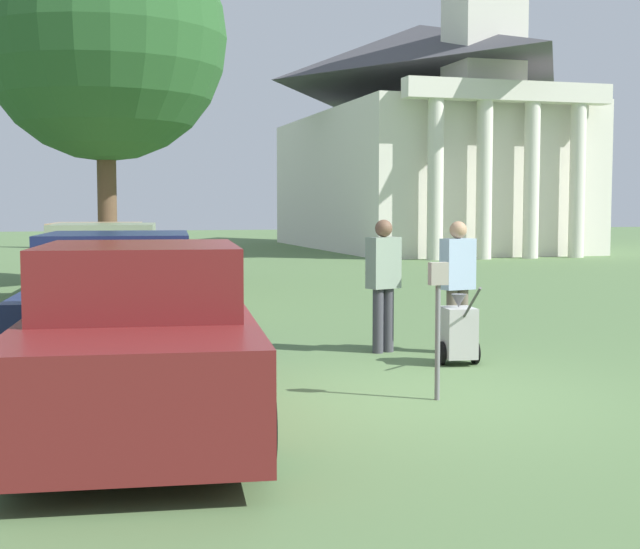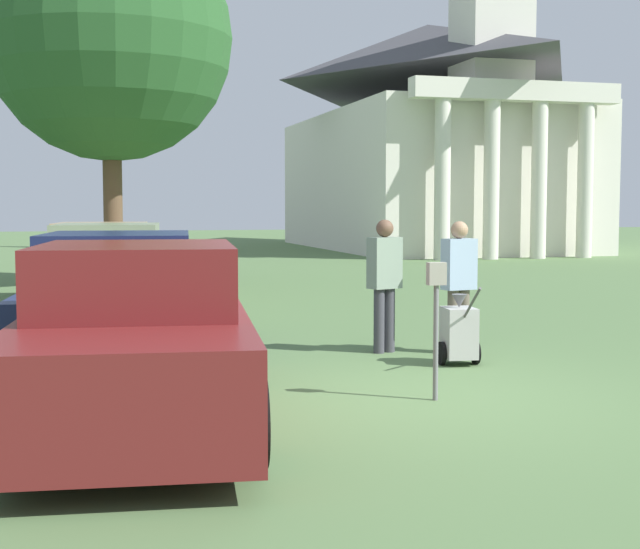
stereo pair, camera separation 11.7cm
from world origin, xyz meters
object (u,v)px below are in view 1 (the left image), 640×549
Objects in this scene: parked_car_navy at (119,302)px; person_supervisor at (458,278)px; parked_car_maroon at (142,342)px; person_worker at (383,277)px; parking_meter at (438,304)px; parked_car_sage at (106,277)px; church at (423,126)px; parked_car_tan at (98,263)px; equipment_cart at (458,332)px.

person_supervisor reaches higher than parked_car_navy.
parked_car_navy is (-0.00, 3.40, -0.01)m from parked_car_maroon.
parked_car_maroon is at bearing 23.40° from person_worker.
parked_car_maroon is 3.70× the size of parking_meter.
parked_car_maroon is 5.00m from person_supervisor.
parked_car_sage is at bearing -56.13° from person_supervisor.
person_supervisor is at bearing -2.84° from parked_car_navy.
church is (14.51, 21.70, 4.61)m from parked_car_sage.
parked_car_tan is at bearing 96.74° from parked_car_sage.
parked_car_sage is at bearing -69.34° from person_worker.
parked_car_navy is 29.54m from church.
church reaches higher than parked_car_sage.
person_worker is at bearing -59.96° from parked_car_tan.
parked_car_tan is (0.00, 7.27, 0.02)m from parked_car_navy.
person_supervisor reaches higher than parked_car_tan.
parking_meter is (2.85, -10.48, 0.21)m from parked_car_tan.
parked_car_navy reaches higher than parking_meter.
church is at bearing -132.28° from person_worker.
parked_car_sage is 6.04m from person_supervisor.
parking_meter reaches higher than equipment_cart.
church is (10.64, 26.79, 4.96)m from equipment_cart.
parking_meter is 2.85m from person_supervisor.
parked_car_navy is at bearing 131.54° from parking_meter.
parked_car_maroon is at bearing -83.25° from parked_car_tan.
parking_meter is 1.35× the size of equipment_cart.
equipment_cart is 29.25m from church.
parked_car_maroon is 4.33m from equipment_cart.
person_worker reaches higher than person_supervisor.
person_supervisor is 1.69× the size of equipment_cart.
equipment_cart is at bearing -59.39° from parked_car_tan.
church is (14.51, 18.04, 4.61)m from parked_car_tan.
church is at bearing 69.94° from parked_car_maroon.
parked_car_maroon reaches higher than equipment_cart.
parking_meter is 2.84m from person_worker.
equipment_cart is at bearing -111.66° from church.
person_worker reaches higher than parking_meter.
parking_meter is at bearing -60.62° from parked_car_sage.
person_supervisor is at bearing 73.07° from equipment_cart.
parked_car_tan is at bearing 105.19° from parking_meter.
parking_meter is at bearing -113.83° from equipment_cart.
equipment_cart is 0.05× the size of church.
parked_car_maroon is at bearing -176.21° from parking_meter.
parked_car_sage is at bearing -123.77° from church.
church is at bearing 62.98° from parked_car_sage.
parked_car_tan is 9.57m from equipment_cart.
parked_car_navy is 3.98× the size of parking_meter.
parked_car_maroon is 2.91× the size of person_worker.
parked_car_sage is 2.97× the size of person_worker.
person_worker is (3.30, 2.99, 0.25)m from parked_car_maroon.
church is (10.30, 26.02, 4.38)m from person_supervisor.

